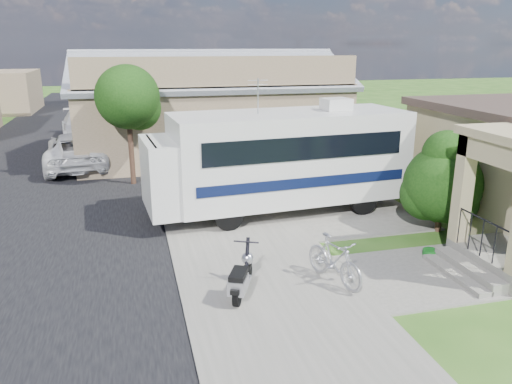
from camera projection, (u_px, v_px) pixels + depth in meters
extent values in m
plane|color=#224813|center=(301.00, 270.00, 12.11)|extent=(120.00, 120.00, 0.00)
cube|color=black|center=(37.00, 183.00, 19.62)|extent=(9.00, 80.00, 0.02)
cube|color=#5E5C55|center=(201.00, 173.00, 21.15)|extent=(4.00, 80.00, 0.06)
cube|color=#5E5C55|center=(299.00, 208.00, 16.64)|extent=(7.00, 6.00, 0.05)
cube|color=#5E5C55|center=(434.00, 273.00, 11.89)|extent=(4.00, 3.00, 0.05)
cube|color=black|center=(441.00, 164.00, 15.43)|extent=(0.04, 1.10, 1.20)
cube|color=#5E5C55|center=(505.00, 262.00, 11.95)|extent=(1.60, 2.40, 0.50)
cube|color=#5E5C55|center=(468.00, 270.00, 11.74)|extent=(0.40, 2.16, 0.32)
cube|color=#5E5C55|center=(455.00, 275.00, 11.68)|extent=(0.35, 2.16, 0.16)
cube|color=#9C8962|center=(463.00, 189.00, 12.30)|extent=(0.35, 0.35, 2.70)
cube|color=#9C8962|center=(498.00, 153.00, 11.03)|extent=(0.35, 2.40, 0.50)
cylinder|color=black|center=(484.00, 220.00, 11.44)|extent=(0.04, 1.70, 0.04)
cube|color=brown|center=(208.00, 117.00, 24.60)|extent=(12.00, 8.00, 3.60)
cube|color=slate|center=(214.00, 70.00, 22.07)|extent=(12.50, 4.40, 1.78)
cube|color=slate|center=(201.00, 67.00, 25.79)|extent=(12.50, 4.40, 1.78)
cube|color=slate|center=(206.00, 53.00, 23.73)|extent=(12.50, 0.50, 0.22)
cube|color=brown|center=(222.00, 73.00, 20.31)|extent=(11.76, 0.20, 1.30)
cylinder|color=black|center=(131.00, 144.00, 19.12)|extent=(0.20, 0.20, 3.15)
sphere|color=black|center=(127.00, 97.00, 18.61)|extent=(2.40, 2.40, 2.40)
sphere|color=black|center=(139.00, 108.00, 19.01)|extent=(1.68, 1.68, 1.68)
cylinder|color=black|center=(128.00, 110.00, 28.39)|extent=(0.20, 0.20, 3.29)
sphere|color=black|center=(126.00, 77.00, 27.85)|extent=(2.40, 2.40, 2.40)
sphere|color=black|center=(134.00, 85.00, 28.26)|extent=(1.68, 1.68, 1.68)
cylinder|color=black|center=(127.00, 97.00, 36.78)|extent=(0.20, 0.20, 3.01)
sphere|color=black|center=(126.00, 73.00, 36.29)|extent=(2.40, 2.40, 2.40)
sphere|color=black|center=(132.00, 79.00, 36.70)|extent=(1.68, 1.68, 1.68)
cube|color=#BCBCB8|center=(289.00, 156.00, 15.90)|extent=(7.61, 3.23, 2.76)
cube|color=#BCBCB8|center=(160.00, 176.00, 14.71)|extent=(1.05, 2.58, 2.12)
cube|color=black|center=(152.00, 157.00, 14.49)|extent=(0.24, 2.25, 0.95)
cube|color=black|center=(307.00, 148.00, 14.55)|extent=(6.29, 0.53, 0.69)
cube|color=black|center=(274.00, 133.00, 16.98)|extent=(6.29, 0.53, 0.69)
cube|color=black|center=(306.00, 183.00, 14.85)|extent=(6.66, 0.55, 0.32)
cube|color=black|center=(274.00, 163.00, 17.28)|extent=(6.66, 0.55, 0.32)
cube|color=#BCBCB8|center=(336.00, 104.00, 15.95)|extent=(0.90, 0.81, 0.37)
cylinder|color=#A5A5AD|center=(258.00, 96.00, 15.03)|extent=(0.04, 0.04, 1.06)
cylinder|color=black|center=(228.00, 216.00, 14.50)|extent=(0.87, 0.36, 0.85)
cylinder|color=black|center=(209.00, 194.00, 16.62)|extent=(0.87, 0.36, 0.85)
cylinder|color=black|center=(363.00, 201.00, 15.89)|extent=(0.87, 0.36, 0.85)
cylinder|color=black|center=(329.00, 182.00, 18.00)|extent=(0.87, 0.36, 0.85)
cylinder|color=black|center=(439.00, 217.00, 14.52)|extent=(0.18, 0.18, 0.88)
sphere|color=black|center=(443.00, 184.00, 14.23)|extent=(2.21, 2.21, 2.21)
sphere|color=black|center=(451.00, 165.00, 14.52)|extent=(1.77, 1.77, 1.77)
sphere|color=black|center=(427.00, 194.00, 14.45)|extent=(1.55, 1.55, 1.55)
sphere|color=black|center=(455.00, 202.00, 14.10)|extent=(1.33, 1.33, 1.33)
sphere|color=black|center=(446.00, 154.00, 13.98)|extent=(1.33, 1.33, 1.33)
cylinder|color=black|center=(237.00, 296.00, 10.30)|extent=(0.30, 0.46, 0.45)
cylinder|color=black|center=(248.00, 272.00, 11.37)|extent=(0.30, 0.46, 0.45)
cube|color=#A5A5AD|center=(242.00, 282.00, 10.77)|extent=(0.51, 0.64, 0.08)
cube|color=#A5A5AD|center=(238.00, 284.00, 10.34)|extent=(0.55, 0.66, 0.31)
cube|color=black|center=(239.00, 274.00, 10.33)|extent=(0.54, 0.69, 0.12)
cube|color=black|center=(235.00, 291.00, 10.11)|extent=(0.25, 0.26, 0.10)
cylinder|color=black|center=(247.00, 257.00, 11.18)|extent=(0.22, 0.35, 0.85)
sphere|color=#A5A5AD|center=(248.00, 258.00, 11.27)|extent=(0.29, 0.29, 0.29)
sphere|color=black|center=(248.00, 257.00, 11.35)|extent=(0.12, 0.12, 0.12)
cylinder|color=black|center=(246.00, 242.00, 10.99)|extent=(0.53, 0.27, 0.04)
cube|color=black|center=(248.00, 267.00, 11.33)|extent=(0.25, 0.32, 0.06)
imported|color=#A5A5AD|center=(334.00, 262.00, 11.24)|extent=(1.05, 1.89, 1.09)
imported|color=silver|center=(78.00, 150.00, 22.00)|extent=(2.96, 5.79, 1.57)
imported|color=silver|center=(83.00, 126.00, 28.43)|extent=(2.93, 5.74, 1.60)
cylinder|color=#125B19|center=(430.00, 254.00, 12.84)|extent=(0.39, 0.39, 0.18)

